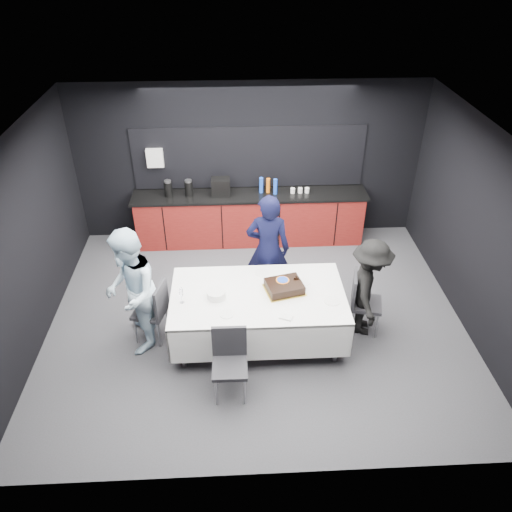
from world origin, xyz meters
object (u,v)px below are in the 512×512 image
at_px(chair_right, 361,298).
at_px(person_center, 268,249).
at_px(chair_left, 155,308).
at_px(cake_assembly, 284,286).
at_px(plate_stack, 216,294).
at_px(champagne_flute, 181,293).
at_px(party_table, 258,302).
at_px(person_left, 131,292).
at_px(chair_near, 230,358).
at_px(person_right, 369,288).

height_order(chair_right, person_center, person_center).
relative_size(chair_left, person_center, 0.52).
height_order(cake_assembly, plate_stack, cake_assembly).
bearing_deg(person_center, champagne_flute, 46.81).
relative_size(cake_assembly, person_center, 0.33).
relative_size(party_table, person_left, 1.29).
height_order(person_center, person_left, person_left).
bearing_deg(party_table, cake_assembly, 9.61).
distance_m(chair_near, person_right, 2.17).
bearing_deg(chair_near, person_center, 72.09).
bearing_deg(champagne_flute, plate_stack, 10.10).
height_order(plate_stack, person_left, person_left).
height_order(party_table, chair_left, chair_left).
distance_m(cake_assembly, champagne_flute, 1.37).
relative_size(plate_stack, chair_right, 0.26).
xyz_separation_m(chair_left, person_left, (-0.25, -0.11, 0.36)).
distance_m(champagne_flute, chair_near, 1.07).
bearing_deg(person_left, plate_stack, 81.26).
bearing_deg(cake_assembly, party_table, -170.39).
distance_m(champagne_flute, person_right, 2.53).
bearing_deg(person_center, party_table, 83.53).
xyz_separation_m(champagne_flute, chair_right, (2.44, 0.26, -0.40)).
bearing_deg(champagne_flute, chair_left, 152.81).
xyz_separation_m(party_table, cake_assembly, (0.36, 0.06, 0.20)).
xyz_separation_m(cake_assembly, champagne_flute, (-1.35, -0.19, 0.10)).
distance_m(chair_left, chair_near, 1.41).
distance_m(party_table, person_right, 1.53).
relative_size(plate_stack, person_center, 0.14).
bearing_deg(cake_assembly, person_center, 100.56).
distance_m(plate_stack, person_center, 1.22).
bearing_deg(person_center, person_left, 32.76).
height_order(plate_stack, chair_right, chair_right).
distance_m(chair_right, person_left, 3.12).
bearing_deg(chair_left, cake_assembly, -0.70).
height_order(party_table, plate_stack, plate_stack).
bearing_deg(person_left, champagne_flute, 73.76).
xyz_separation_m(party_table, person_right, (1.52, 0.10, 0.10)).
relative_size(cake_assembly, champagne_flute, 2.61).
height_order(cake_assembly, chair_left, cake_assembly).
bearing_deg(chair_left, person_right, 0.42).
xyz_separation_m(chair_left, person_right, (2.92, 0.02, 0.20)).
height_order(plate_stack, person_center, person_center).
bearing_deg(champagne_flute, person_left, 171.59).
height_order(champagne_flute, chair_left, champagne_flute).
relative_size(champagne_flute, person_left, 0.12).
bearing_deg(person_left, chair_right, 85.21).
relative_size(champagne_flute, chair_near, 0.24).
bearing_deg(chair_right, champagne_flute, -173.89).
distance_m(chair_left, person_center, 1.83).
xyz_separation_m(chair_left, chair_right, (2.84, 0.05, 0.00)).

